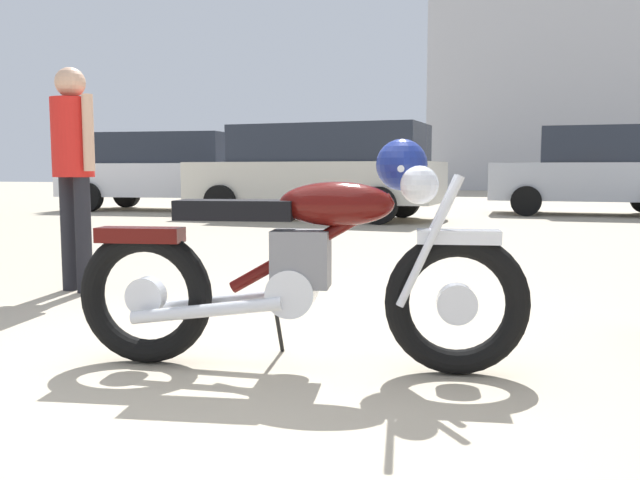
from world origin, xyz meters
TOP-DOWN VIEW (x-y plane):
  - ground_plane at (0.00, 0.00)m, footprint 80.00×80.00m
  - vintage_motorcycle at (0.29, 0.24)m, footprint 2.06×0.78m
  - bystander at (-2.01, 1.55)m, footprint 0.44×0.30m
  - red_hatchback_near at (2.34, 12.12)m, footprint 3.91×1.85m
  - dark_sedan_left at (-6.87, 10.84)m, footprint 4.87×2.37m
  - blue_hatchback_right at (-2.61, 9.31)m, footprint 4.77×2.13m
  - industrial_building at (3.26, 33.08)m, footprint 15.07×10.25m

SIDE VIEW (x-z plane):
  - ground_plane at x=0.00m, z-range 0.00..0.00m
  - vintage_motorcycle at x=0.29m, z-range -0.04..1.03m
  - red_hatchback_near at x=2.34m, z-range 0.03..1.81m
  - dark_sedan_left at x=-6.87m, z-range 0.07..1.81m
  - blue_hatchback_right at x=-2.61m, z-range 0.07..1.81m
  - bystander at x=-2.01m, z-range 0.19..1.85m
  - industrial_building at x=3.26m, z-range -3.82..13.38m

